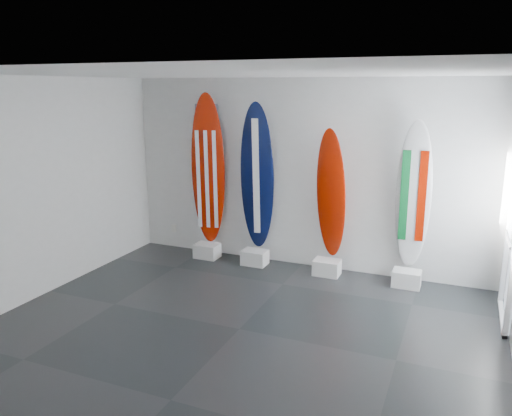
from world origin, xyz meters
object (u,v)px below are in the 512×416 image
at_px(surfboard_usa, 208,170).
at_px(surfboard_navy, 257,177).
at_px(surfboard_swiss, 331,195).
at_px(surfboard_italy, 413,196).

distance_m(surfboard_usa, surfboard_navy, 0.89).
height_order(surfboard_usa, surfboard_swiss, surfboard_usa).
xyz_separation_m(surfboard_swiss, surfboard_italy, (1.20, 0.00, 0.08)).
xyz_separation_m(surfboard_usa, surfboard_navy, (0.89, 0.00, -0.07)).
relative_size(surfboard_swiss, surfboard_italy, 0.94).
bearing_deg(surfboard_swiss, surfboard_usa, -173.36).
xyz_separation_m(surfboard_usa, surfboard_italy, (3.31, 0.00, -0.17)).
distance_m(surfboard_navy, surfboard_italy, 2.42).
relative_size(surfboard_navy, surfboard_italy, 1.10).
bearing_deg(surfboard_italy, surfboard_usa, 176.64).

